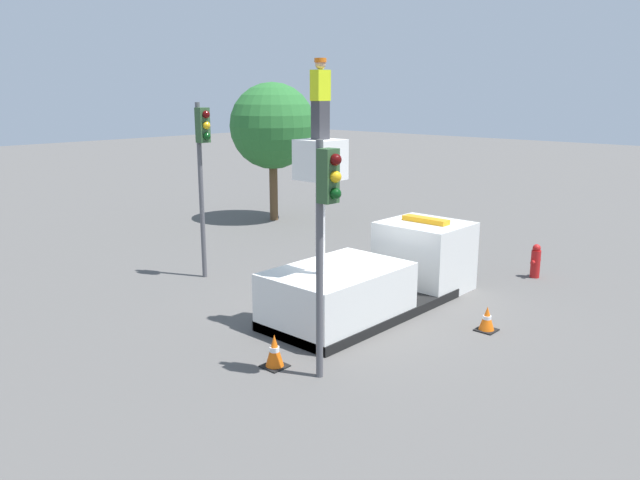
{
  "coord_description": "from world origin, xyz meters",
  "views": [
    {
      "loc": [
        -11.99,
        -9.47,
        5.55
      ],
      "look_at": [
        -2.57,
        -0.84,
        2.51
      ],
      "focal_mm": 35.0,
      "sensor_mm": 36.0,
      "label": 1
    }
  ],
  "objects_px": {
    "traffic_light_across": "(203,156)",
    "traffic_cone_curbside": "(487,319)",
    "traffic_light_pole": "(325,214)",
    "fire_hydrant": "(536,261)",
    "traffic_cone_rear": "(275,352)",
    "worker": "(320,99)",
    "bucket_truck": "(376,277)",
    "tree_left_bg": "(273,126)"
  },
  "relations": [
    {
      "from": "worker",
      "to": "tree_left_bg",
      "type": "relative_size",
      "value": 0.29
    },
    {
      "from": "traffic_cone_rear",
      "to": "tree_left_bg",
      "type": "xyz_separation_m",
      "value": [
        10.53,
        11.15,
        3.77
      ]
    },
    {
      "from": "worker",
      "to": "traffic_cone_rear",
      "type": "distance_m",
      "value": 5.55
    },
    {
      "from": "traffic_light_across",
      "to": "bucket_truck",
      "type": "bearing_deg",
      "value": -76.54
    },
    {
      "from": "traffic_light_across",
      "to": "tree_left_bg",
      "type": "xyz_separation_m",
      "value": [
        7.52,
        4.98,
        0.38
      ]
    },
    {
      "from": "traffic_light_pole",
      "to": "fire_hydrant",
      "type": "relative_size",
      "value": 4.49
    },
    {
      "from": "worker",
      "to": "tree_left_bg",
      "type": "height_order",
      "value": "worker"
    },
    {
      "from": "bucket_truck",
      "to": "fire_hydrant",
      "type": "bearing_deg",
      "value": -19.18
    },
    {
      "from": "traffic_light_across",
      "to": "traffic_cone_curbside",
      "type": "relative_size",
      "value": 8.74
    },
    {
      "from": "bucket_truck",
      "to": "traffic_light_pole",
      "type": "xyz_separation_m",
      "value": [
        -4.03,
        -1.82,
        2.49
      ]
    },
    {
      "from": "worker",
      "to": "traffic_light_pole",
      "type": "bearing_deg",
      "value": -135.46
    },
    {
      "from": "fire_hydrant",
      "to": "tree_left_bg",
      "type": "height_order",
      "value": "tree_left_bg"
    },
    {
      "from": "worker",
      "to": "traffic_light_pole",
      "type": "relative_size",
      "value": 0.37
    },
    {
      "from": "traffic_cone_rear",
      "to": "worker",
      "type": "bearing_deg",
      "value": 17.72
    },
    {
      "from": "bucket_truck",
      "to": "worker",
      "type": "height_order",
      "value": "worker"
    },
    {
      "from": "traffic_cone_curbside",
      "to": "traffic_light_across",
      "type": "bearing_deg",
      "value": 102.01
    },
    {
      "from": "fire_hydrant",
      "to": "tree_left_bg",
      "type": "bearing_deg",
      "value": 86.75
    },
    {
      "from": "traffic_light_pole",
      "to": "tree_left_bg",
      "type": "height_order",
      "value": "tree_left_bg"
    },
    {
      "from": "fire_hydrant",
      "to": "worker",
      "type": "bearing_deg",
      "value": 166.0
    },
    {
      "from": "traffic_light_pole",
      "to": "traffic_light_across",
      "type": "relative_size",
      "value": 0.89
    },
    {
      "from": "bucket_truck",
      "to": "traffic_light_across",
      "type": "bearing_deg",
      "value": 103.46
    },
    {
      "from": "bucket_truck",
      "to": "traffic_light_pole",
      "type": "height_order",
      "value": "traffic_light_pole"
    },
    {
      "from": "worker",
      "to": "traffic_light_pole",
      "type": "xyz_separation_m",
      "value": [
        -1.85,
        -1.82,
        -2.06
      ]
    },
    {
      "from": "traffic_light_across",
      "to": "traffic_cone_rear",
      "type": "distance_m",
      "value": 7.66
    },
    {
      "from": "worker",
      "to": "traffic_light_across",
      "type": "height_order",
      "value": "worker"
    },
    {
      "from": "fire_hydrant",
      "to": "traffic_cone_rear",
      "type": "bearing_deg",
      "value": 172.9
    },
    {
      "from": "bucket_truck",
      "to": "traffic_light_across",
      "type": "height_order",
      "value": "traffic_light_across"
    },
    {
      "from": "traffic_light_pole",
      "to": "traffic_cone_rear",
      "type": "distance_m",
      "value": 3.22
    },
    {
      "from": "worker",
      "to": "traffic_cone_rear",
      "type": "relative_size",
      "value": 2.45
    },
    {
      "from": "worker",
      "to": "traffic_cone_curbside",
      "type": "bearing_deg",
      "value": -47.99
    },
    {
      "from": "traffic_light_pole",
      "to": "traffic_cone_rear",
      "type": "relative_size",
      "value": 6.61
    },
    {
      "from": "traffic_light_across",
      "to": "tree_left_bg",
      "type": "height_order",
      "value": "tree_left_bg"
    },
    {
      "from": "bucket_truck",
      "to": "traffic_cone_curbside",
      "type": "xyz_separation_m",
      "value": [
        0.48,
        -2.95,
        -0.56
      ]
    },
    {
      "from": "traffic_cone_rear",
      "to": "traffic_cone_curbside",
      "type": "xyz_separation_m",
      "value": [
        4.81,
        -2.26,
        -0.05
      ]
    },
    {
      "from": "traffic_light_across",
      "to": "traffic_light_pole",
      "type": "bearing_deg",
      "value": -110.39
    },
    {
      "from": "bucket_truck",
      "to": "fire_hydrant",
      "type": "distance_m",
      "value": 5.83
    },
    {
      "from": "traffic_cone_rear",
      "to": "traffic_cone_curbside",
      "type": "bearing_deg",
      "value": -25.17
    },
    {
      "from": "tree_left_bg",
      "to": "worker",
      "type": "bearing_deg",
      "value": -128.68
    },
    {
      "from": "traffic_light_pole",
      "to": "fire_hydrant",
      "type": "xyz_separation_m",
      "value": [
        9.53,
        -0.09,
        -2.83
      ]
    },
    {
      "from": "bucket_truck",
      "to": "worker",
      "type": "relative_size",
      "value": 3.78
    },
    {
      "from": "bucket_truck",
      "to": "traffic_cone_curbside",
      "type": "height_order",
      "value": "bucket_truck"
    },
    {
      "from": "worker",
      "to": "traffic_cone_curbside",
      "type": "relative_size",
      "value": 2.9
    }
  ]
}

